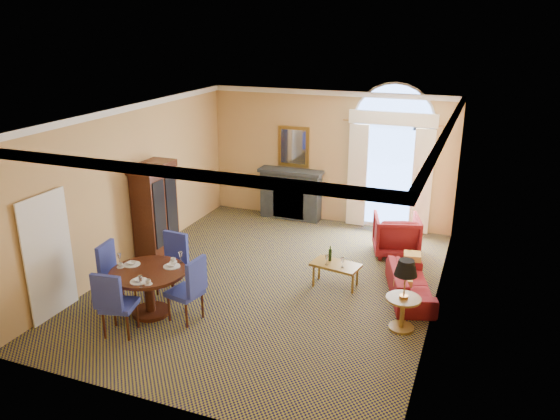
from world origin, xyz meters
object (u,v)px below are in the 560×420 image
at_px(armchair, 396,235).
at_px(sofa, 410,283).
at_px(side_table, 405,286).
at_px(armoire, 155,212).
at_px(coffee_table, 335,265).
at_px(dining_table, 149,282).

bearing_deg(armchair, sofa, 90.92).
relative_size(sofa, armchair, 1.84).
bearing_deg(side_table, armoire, 168.37).
bearing_deg(armchair, armoire, 5.41).
xyz_separation_m(armoire, sofa, (5.27, 0.07, -0.71)).
bearing_deg(sofa, armchair, 0.47).
height_order(armoire, coffee_table, armoire).
xyz_separation_m(armoire, armchair, (4.69, 1.91, -0.54)).
xyz_separation_m(sofa, side_table, (0.05, -1.16, 0.51)).
distance_m(sofa, armchair, 1.94).
relative_size(dining_table, side_table, 1.07).
relative_size(armoire, coffee_table, 2.10).
bearing_deg(side_table, sofa, 92.46).
xyz_separation_m(coffee_table, side_table, (1.42, -1.07, 0.35)).
height_order(dining_table, armchair, dining_table).
bearing_deg(dining_table, armoire, 120.48).
bearing_deg(armoire, sofa, 0.74).
height_order(armchair, coffee_table, armchair).
bearing_deg(side_table, dining_table, -165.30).
relative_size(armoire, side_table, 1.70).
distance_m(armoire, armchair, 5.09).
relative_size(coffee_table, side_table, 0.81).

